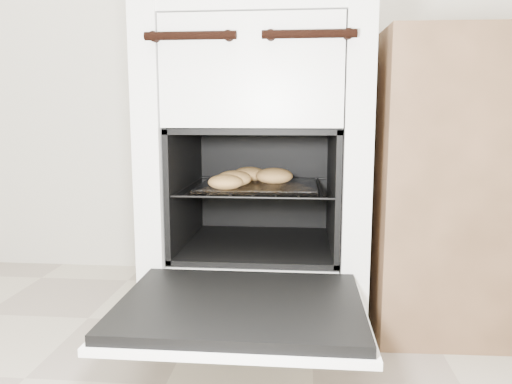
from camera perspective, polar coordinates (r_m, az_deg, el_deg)
stove at (r=1.51m, az=0.50°, el=2.67°), size 0.59×0.66×0.91m
oven_door at (r=1.09m, az=-1.76°, el=-13.17°), size 0.53×0.41×0.04m
oven_rack at (r=1.46m, az=0.29°, el=0.62°), size 0.43×0.41×0.01m
foil_sheet at (r=1.44m, az=0.22°, el=0.74°), size 0.33×0.30×0.01m
baked_rolls at (r=1.42m, az=-0.79°, el=1.70°), size 0.25×0.29×0.05m
counter at (r=1.64m, az=27.06°, el=1.06°), size 0.84×0.57×0.82m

